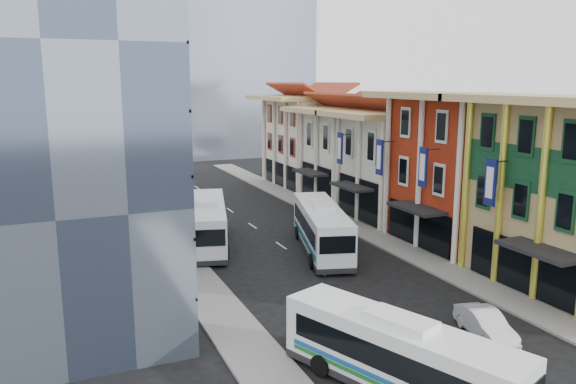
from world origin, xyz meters
name	(u,v)px	position (x,y,z in m)	size (l,w,h in m)	color
ground	(460,369)	(0.00, 0.00, 0.00)	(200.00, 200.00, 0.00)	black
sidewalk_right	(370,234)	(8.50, 22.00, 0.07)	(3.00, 90.00, 0.15)	slate
sidewalk_left	(179,257)	(-8.50, 22.00, 0.07)	(3.00, 90.00, 0.15)	slate
shophouse_red	(462,172)	(14.00, 17.00, 6.00)	(8.00, 10.00, 12.00)	#A72C12
shophouse_cream_near	(396,168)	(14.00, 26.50, 5.00)	(8.00, 9.00, 10.00)	white
shophouse_cream_mid	(350,157)	(14.00, 35.50, 5.00)	(8.00, 9.00, 10.00)	white
shophouse_cream_far	(310,143)	(14.00, 46.00, 5.50)	(8.00, 12.00, 11.00)	white
office_tower	(41,53)	(-17.00, 19.00, 15.00)	(12.00, 26.00, 30.00)	#43506A
office_block_far	(59,145)	(-16.00, 42.00, 7.00)	(10.00, 18.00, 14.00)	gray
bus_left_near	(399,355)	(-3.91, -0.58, 1.81)	(2.64, 11.26, 3.61)	white
bus_left_far	(208,222)	(-5.50, 24.48, 1.98)	(2.90, 12.36, 3.96)	white
bus_right	(322,227)	(2.34, 19.29, 1.99)	(2.91, 12.42, 3.98)	white
sedan_right	(485,324)	(3.46, 2.21, 0.73)	(1.53, 4.39, 1.45)	silver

